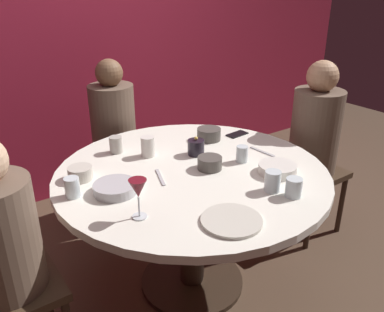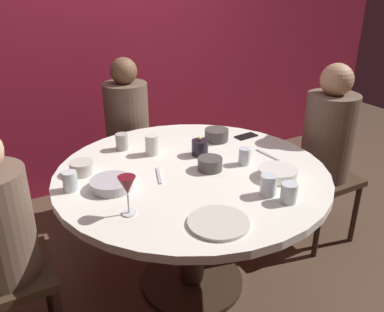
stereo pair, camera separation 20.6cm
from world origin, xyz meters
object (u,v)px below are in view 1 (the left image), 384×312
object	(u,v)px
cell_phone	(237,134)
cup_by_right_diner	(116,145)
bowl_serving_large	(115,188)
dining_table	(192,194)
bowl_small_white	(209,134)
cup_by_left_diner	(242,154)
bowl_salad_center	(210,163)
bowl_sauce_side	(80,173)
wine_glass	(138,190)
candle_holder	(196,147)
cup_near_candle	(148,147)
seated_diner_back	(113,124)
cup_beside_wine	(72,187)
dinner_plate	(231,220)
cup_far_edge	(273,181)
seated_diner_right	(315,132)
bowl_rice_portion	(277,169)
cup_center_front	(294,187)

from	to	relation	value
cell_phone	cup_by_right_diner	size ratio (longest dim) A/B	1.47
bowl_serving_large	dining_table	bearing A→B (deg)	-1.74
bowl_small_white	cup_by_left_diner	bearing A→B (deg)	-98.11
bowl_salad_center	bowl_small_white	distance (m)	0.41
bowl_salad_center	bowl_sauce_side	bearing A→B (deg)	154.93
wine_glass	bowl_salad_center	bearing A→B (deg)	20.64
candle_holder	bowl_sauce_side	xyz separation A→B (m)	(-0.65, 0.09, -0.01)
candle_holder	cup_near_candle	bearing A→B (deg)	148.76
seated_diner_back	cell_phone	size ratio (longest dim) A/B	8.41
dining_table	bowl_sauce_side	bearing A→B (deg)	155.07
seated_diner_back	cup_beside_wine	xyz separation A→B (m)	(-0.60, -0.86, 0.07)
bowl_serving_large	bowl_salad_center	world-z (taller)	bowl_salad_center
dinner_plate	cup_by_left_diner	xyz separation A→B (m)	(0.43, 0.42, 0.04)
wine_glass	cup_far_edge	size ratio (longest dim) A/B	1.75
seated_diner_right	dinner_plate	bearing A→B (deg)	23.30
bowl_rice_portion	cup_beside_wine	xyz separation A→B (m)	(-0.94, 0.37, 0.02)
cell_phone	cup_by_left_diner	size ratio (longest dim) A/B	1.56
bowl_serving_large	cup_by_left_diner	size ratio (longest dim) A/B	2.28
wine_glass	bowl_rice_portion	world-z (taller)	wine_glass
bowl_salad_center	cup_center_front	xyz separation A→B (m)	(0.13, -0.45, 0.01)
wine_glass	cup_by_right_diner	distance (m)	0.72
bowl_sauce_side	cup_by_right_diner	bearing A→B (deg)	34.84
seated_diner_back	seated_diner_right	bearing A→B (deg)	46.06
seated_diner_back	cup_center_front	bearing A→B (deg)	8.64
seated_diner_right	cup_by_left_diner	xyz separation A→B (m)	(-0.71, -0.07, 0.05)
bowl_salad_center	cup_center_front	distance (m)	0.47
dining_table	seated_diner_back	distance (m)	0.96
seated_diner_back	seated_diner_right	distance (m)	1.37
cup_center_front	dining_table	bearing A→B (deg)	114.06
bowl_rice_portion	cup_near_candle	size ratio (longest dim) A/B	1.72
wine_glass	bowl_small_white	xyz separation A→B (m)	(0.77, 0.53, -0.09)
seated_diner_right	bowl_serving_large	distance (m)	1.42
seated_diner_back	wine_glass	world-z (taller)	seated_diner_back
dinner_plate	cup_far_edge	size ratio (longest dim) A/B	2.56
candle_holder	cell_phone	size ratio (longest dim) A/B	0.78
seated_diner_back	candle_holder	world-z (taller)	seated_diner_back
cup_near_candle	cup_far_edge	xyz separation A→B (m)	(0.27, -0.69, -0.01)
seated_diner_right	bowl_rice_portion	xyz separation A→B (m)	(-0.65, -0.28, 0.03)
dinner_plate	bowl_salad_center	size ratio (longest dim) A/B	1.99
seated_diner_back	bowl_sauce_side	size ratio (longest dim) A/B	9.67
dining_table	candle_holder	size ratio (longest dim) A/B	13.07
bowl_salad_center	cup_beside_wine	size ratio (longest dim) A/B	1.36
seated_diner_right	cup_near_candle	size ratio (longest dim) A/B	10.64
cup_near_candle	cup_by_left_diner	size ratio (longest dim) A/B	1.26
bowl_salad_center	cup_by_right_diner	bearing A→B (deg)	122.30
cup_far_edge	cup_center_front	bearing A→B (deg)	-66.41
bowl_salad_center	cup_by_left_diner	world-z (taller)	cup_by_left_diner
cup_near_candle	cup_by_right_diner	distance (m)	0.19
seated_diner_right	cell_phone	world-z (taller)	seated_diner_right
wine_glass	cup_beside_wine	xyz separation A→B (m)	(-0.16, 0.33, -0.08)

